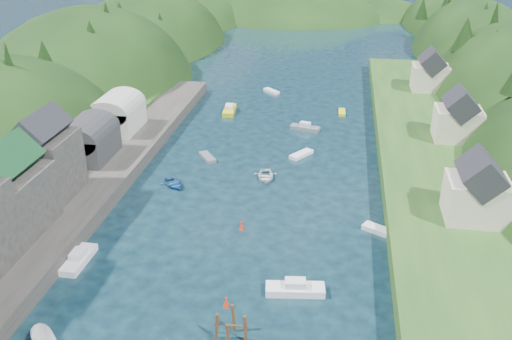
# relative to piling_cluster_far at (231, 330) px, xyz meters

# --- Properties ---
(ground) EXTENTS (600.00, 600.00, 0.00)m
(ground) POSITION_rel_piling_cluster_far_xyz_m (-2.10, 50.42, -1.17)
(ground) COLOR black
(ground) RESTS_ON ground
(hillside_left) EXTENTS (44.00, 245.56, 52.00)m
(hillside_left) POSITION_rel_piling_cluster_far_xyz_m (-47.10, 75.42, -9.21)
(hillside_left) COLOR black
(hillside_left) RESTS_ON ground
(hillside_right) EXTENTS (36.00, 245.56, 48.00)m
(hillside_right) POSITION_rel_piling_cluster_far_xyz_m (42.90, 75.42, -8.59)
(hillside_right) COLOR black
(hillside_right) RESTS_ON ground
(far_hills) EXTENTS (103.00, 68.00, 44.00)m
(far_hills) POSITION_rel_piling_cluster_far_xyz_m (-0.88, 174.42, -11.98)
(far_hills) COLOR black
(far_hills) RESTS_ON ground
(hill_trees) EXTENTS (92.07, 146.60, 12.83)m
(hill_trees) POSITION_rel_piling_cluster_far_xyz_m (-1.50, 65.28, 10.07)
(hill_trees) COLOR black
(hill_trees) RESTS_ON ground
(quay_left) EXTENTS (12.00, 110.00, 2.00)m
(quay_left) POSITION_rel_piling_cluster_far_xyz_m (-26.10, 20.42, -0.17)
(quay_left) COLOR #2D2B28
(quay_left) RESTS_ON ground
(terrace_left_grass) EXTENTS (12.00, 110.00, 2.50)m
(terrace_left_grass) POSITION_rel_piling_cluster_far_xyz_m (-33.10, 20.42, 0.08)
(terrace_left_grass) COLOR #234719
(terrace_left_grass) RESTS_ON ground
(boat_sheds) EXTENTS (7.00, 21.00, 7.50)m
(boat_sheds) POSITION_rel_piling_cluster_far_xyz_m (-28.10, 39.42, 4.10)
(boat_sheds) COLOR #2D2D30
(boat_sheds) RESTS_ON quay_left
(terrace_right) EXTENTS (16.00, 120.00, 2.40)m
(terrace_right) POSITION_rel_piling_cluster_far_xyz_m (22.90, 40.42, 0.03)
(terrace_right) COLOR #234719
(terrace_right) RESTS_ON ground
(right_bank_cottages) EXTENTS (9.00, 59.24, 8.41)m
(right_bank_cottages) POSITION_rel_piling_cluster_far_xyz_m (25.90, 48.75, 4.67)
(right_bank_cottages) COLOR beige
(right_bank_cottages) RESTS_ON terrace_right
(piling_cluster_far) EXTENTS (3.18, 2.97, 3.49)m
(piling_cluster_far) POSITION_rel_piling_cluster_far_xyz_m (0.00, 0.00, 0.00)
(piling_cluster_far) COLOR #382314
(piling_cluster_far) RESTS_ON ground
(channel_buoy_near) EXTENTS (0.70, 0.70, 1.10)m
(channel_buoy_near) POSITION_rel_piling_cluster_far_xyz_m (-1.41, 4.73, -0.70)
(channel_buoy_near) COLOR #AD210D
(channel_buoy_near) RESTS_ON ground
(channel_buoy_far) EXTENTS (0.70, 0.70, 1.10)m
(channel_buoy_far) POSITION_rel_piling_cluster_far_xyz_m (-2.52, 19.60, -0.70)
(channel_buoy_far) COLOR #AD210D
(channel_buoy_far) RESTS_ON ground
(moored_boats) EXTENTS (36.80, 85.44, 2.04)m
(moored_boats) POSITION_rel_piling_cluster_far_xyz_m (-7.13, 27.82, -0.68)
(moored_boats) COLOR #575C64
(moored_boats) RESTS_ON ground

